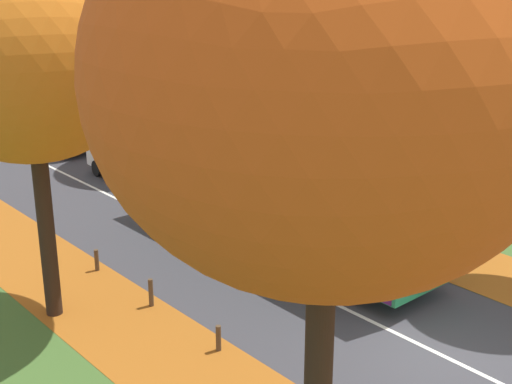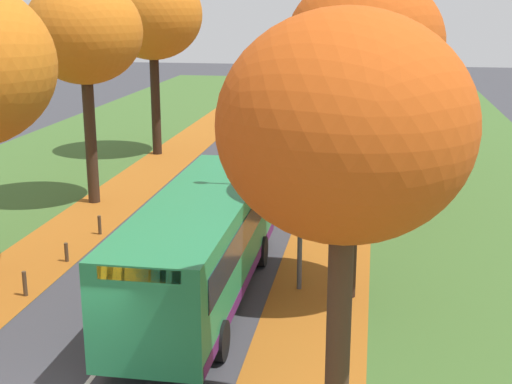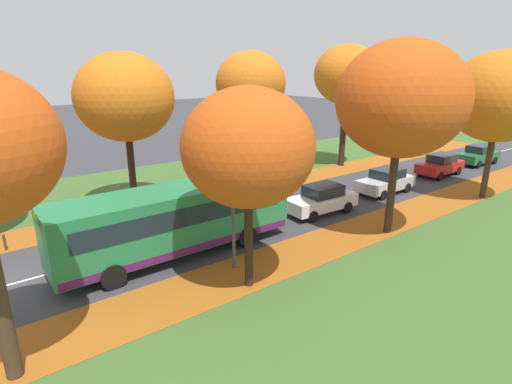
# 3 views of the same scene
# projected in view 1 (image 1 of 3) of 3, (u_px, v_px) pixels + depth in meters

# --- Properties ---
(ground_plane) EXTENTS (160.00, 160.00, 0.00)m
(ground_plane) POSITION_uv_depth(u_px,v_px,m) (436.00, 352.00, 15.79)
(ground_plane) COLOR #38383D
(grass_verge_right) EXTENTS (12.00, 90.00, 0.01)m
(grass_verge_right) POSITION_uv_depth(u_px,v_px,m) (212.00, 128.00, 35.79)
(grass_verge_right) COLOR #3D6028
(grass_verge_right) RESTS_ON ground
(leaf_litter_right) EXTENTS (2.80, 60.00, 0.00)m
(leaf_litter_right) POSITION_uv_depth(u_px,v_px,m) (213.00, 172.00, 28.64)
(leaf_litter_right) COLOR #9E5619
(leaf_litter_right) RESTS_ON grass_verge_right
(road_centre_line) EXTENTS (0.12, 80.00, 0.01)m
(road_centre_line) POSITION_uv_depth(u_px,v_px,m) (40.00, 162.00, 30.07)
(road_centre_line) COLOR silver
(road_centre_line) RESTS_ON ground
(tree_left_nearest) EXTENTS (6.20, 6.20, 9.75)m
(tree_left_nearest) POSITION_uv_depth(u_px,v_px,m) (328.00, 77.00, 8.93)
(tree_left_nearest) COLOR black
(tree_left_nearest) RESTS_ON ground
(tree_left_near) EXTENTS (5.28, 5.28, 8.69)m
(tree_left_near) POSITION_uv_depth(u_px,v_px,m) (29.00, 55.00, 15.46)
(tree_left_near) COLOR black
(tree_left_near) RESTS_ON ground
(tree_right_near) EXTENTS (4.59, 4.59, 7.32)m
(tree_right_near) POSITION_uv_depth(u_px,v_px,m) (356.00, 56.00, 22.82)
(tree_right_near) COLOR black
(tree_right_near) RESTS_ON ground
(tree_right_mid) EXTENTS (5.90, 5.90, 9.13)m
(tree_right_mid) POSITION_uv_depth(u_px,v_px,m) (196.00, 3.00, 28.54)
(tree_right_mid) COLOR #382619
(tree_right_mid) RESTS_ON ground
(bollard_third) EXTENTS (0.12, 0.12, 0.62)m
(bollard_third) POSITION_uv_depth(u_px,v_px,m) (218.00, 338.00, 15.76)
(bollard_third) COLOR #4C3823
(bollard_third) RESTS_ON ground
(bollard_fourth) EXTENTS (0.12, 0.12, 0.74)m
(bollard_fourth) POSITION_uv_depth(u_px,v_px,m) (151.00, 293.00, 17.73)
(bollard_fourth) COLOR #4C3823
(bollard_fourth) RESTS_ON ground
(bollard_fifth) EXTENTS (0.12, 0.12, 0.63)m
(bollard_fifth) POSITION_uv_depth(u_px,v_px,m) (97.00, 260.00, 19.73)
(bollard_fifth) COLOR #4C3823
(bollard_fifth) RESTS_ON ground
(bollard_sixth) EXTENTS (0.12, 0.12, 0.69)m
(bollard_sixth) POSITION_uv_depth(u_px,v_px,m) (53.00, 231.00, 21.70)
(bollard_sixth) COLOR #4C3823
(bollard_sixth) RESTS_ON ground
(streetlamp_right) EXTENTS (1.89, 0.28, 6.00)m
(streetlamp_right) POSITION_uv_depth(u_px,v_px,m) (309.00, 108.00, 22.41)
(streetlamp_right) COLOR #47474C
(streetlamp_right) RESTS_ON ground
(bus) EXTENTS (2.68, 10.40, 2.98)m
(bus) POSITION_uv_depth(u_px,v_px,m) (284.00, 194.00, 20.79)
(bus) COLOR #237A47
(bus) RESTS_ON ground
(car_white_lead) EXTENTS (1.94, 4.28, 1.62)m
(car_white_lead) POSITION_uv_depth(u_px,v_px,m) (130.00, 160.00, 27.41)
(car_white_lead) COLOR silver
(car_white_lead) RESTS_ON ground
(car_silver_following) EXTENTS (1.81, 4.21, 1.62)m
(car_silver_following) POSITION_uv_depth(u_px,v_px,m) (55.00, 132.00, 31.66)
(car_silver_following) COLOR #B7BABF
(car_silver_following) RESTS_ON ground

